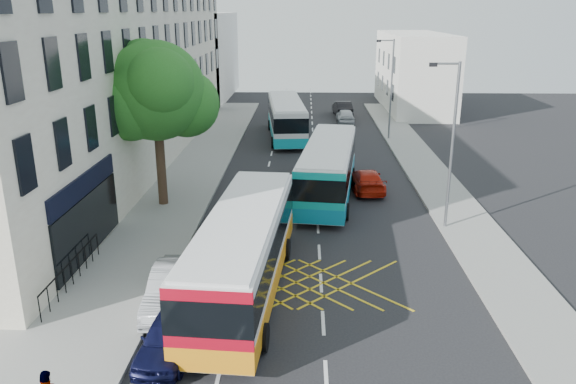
# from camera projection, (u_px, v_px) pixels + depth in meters

# --- Properties ---
(ground) EXTENTS (120.00, 120.00, 0.00)m
(ground) POSITION_uv_depth(u_px,v_px,m) (326.00, 377.00, 16.67)
(ground) COLOR black
(ground) RESTS_ON ground
(pavement_left) EXTENTS (5.00, 70.00, 0.15)m
(pavement_left) POSITION_uv_depth(u_px,v_px,m) (164.00, 204.00, 31.14)
(pavement_left) COLOR gray
(pavement_left) RESTS_ON ground
(pavement_right) EXTENTS (3.00, 70.00, 0.15)m
(pavement_right) POSITION_uv_depth(u_px,v_px,m) (454.00, 207.00, 30.68)
(pavement_right) COLOR gray
(pavement_right) RESTS_ON ground
(terrace_main) EXTENTS (8.30, 45.00, 13.50)m
(terrace_main) POSITION_uv_depth(u_px,v_px,m) (111.00, 65.00, 38.25)
(terrace_main) COLOR beige
(terrace_main) RESTS_ON ground
(terrace_far) EXTENTS (8.00, 20.00, 10.00)m
(terrace_far) POSITION_uv_depth(u_px,v_px,m) (196.00, 56.00, 67.78)
(terrace_far) COLOR silver
(terrace_far) RESTS_ON ground
(building_right) EXTENTS (6.00, 18.00, 8.00)m
(building_right) POSITION_uv_depth(u_px,v_px,m) (413.00, 71.00, 60.72)
(building_right) COLOR silver
(building_right) RESTS_ON ground
(street_tree) EXTENTS (6.30, 5.70, 8.80)m
(street_tree) POSITION_uv_depth(u_px,v_px,m) (155.00, 92.00, 29.18)
(street_tree) COLOR #382619
(street_tree) RESTS_ON pavement_left
(lamp_near) EXTENTS (1.45, 0.15, 8.00)m
(lamp_near) POSITION_uv_depth(u_px,v_px,m) (451.00, 138.00, 26.46)
(lamp_near) COLOR slate
(lamp_near) RESTS_ON pavement_right
(lamp_far) EXTENTS (1.45, 0.15, 8.00)m
(lamp_far) POSITION_uv_depth(u_px,v_px,m) (390.00, 84.00, 45.46)
(lamp_far) COLOR slate
(lamp_far) RESTS_ON pavement_right
(railings) EXTENTS (0.08, 5.60, 1.14)m
(railings) POSITION_uv_depth(u_px,v_px,m) (72.00, 271.00, 21.76)
(railings) COLOR black
(railings) RESTS_ON pavement_left
(bus_near) EXTENTS (3.47, 11.59, 3.21)m
(bus_near) POSITION_uv_depth(u_px,v_px,m) (243.00, 252.00, 21.15)
(bus_near) COLOR silver
(bus_near) RESTS_ON ground
(bus_mid) EXTENTS (3.96, 11.48, 3.16)m
(bus_mid) POSITION_uv_depth(u_px,v_px,m) (328.00, 169.00, 32.25)
(bus_mid) COLOR silver
(bus_mid) RESTS_ON ground
(bus_far) EXTENTS (3.74, 11.57, 3.20)m
(bus_far) POSITION_uv_depth(u_px,v_px,m) (286.00, 118.00, 47.19)
(bus_far) COLOR silver
(bus_far) RESTS_ON ground
(parked_car_blue) EXTENTS (1.77, 3.84, 1.27)m
(parked_car_blue) POSITION_uv_depth(u_px,v_px,m) (169.00, 336.00, 17.58)
(parked_car_blue) COLOR black
(parked_car_blue) RESTS_ON ground
(parked_car_silver) EXTENTS (1.68, 4.54, 1.48)m
(parked_car_silver) POSITION_uv_depth(u_px,v_px,m) (174.00, 288.00, 20.42)
(parked_car_silver) COLOR #9B9EA2
(parked_car_silver) RESTS_ON ground
(red_hatchback) EXTENTS (2.06, 4.55, 1.29)m
(red_hatchback) POSITION_uv_depth(u_px,v_px,m) (367.00, 180.00, 33.60)
(red_hatchback) COLOR #AB1707
(red_hatchback) RESTS_ON ground
(distant_car_grey) EXTENTS (2.54, 4.68, 1.25)m
(distant_car_grey) POSITION_uv_depth(u_px,v_px,m) (284.00, 110.00, 57.34)
(distant_car_grey) COLOR #3B3E42
(distant_car_grey) RESTS_ON ground
(distant_car_silver) EXTENTS (1.68, 4.00, 1.35)m
(distant_car_silver) POSITION_uv_depth(u_px,v_px,m) (345.00, 116.00, 53.74)
(distant_car_silver) COLOR #B9BCC2
(distant_car_silver) RESTS_ON ground
(distant_car_dark) EXTENTS (1.95, 4.64, 1.49)m
(distant_car_dark) POSITION_uv_depth(u_px,v_px,m) (342.00, 108.00, 57.43)
(distant_car_dark) COLOR black
(distant_car_dark) RESTS_ON ground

